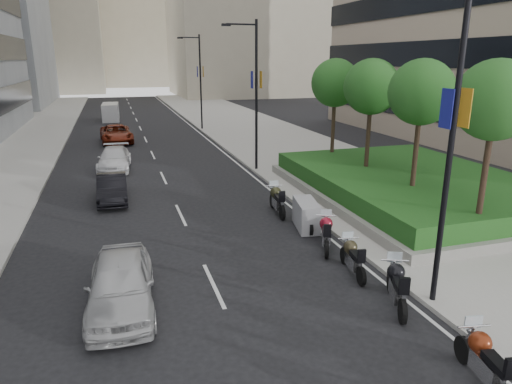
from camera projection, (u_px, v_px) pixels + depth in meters
name	position (u px, v px, depth m)	size (l,w,h in m)	color
ground	(309.00, 351.00, 11.05)	(160.00, 160.00, 0.00)	black
sidewalk_right	(266.00, 136.00, 41.08)	(10.00, 100.00, 0.15)	#9E9B93
sidewalk_left	(8.00, 150.00, 35.07)	(8.00, 100.00, 0.15)	#9E9B93
lane_edge	(209.00, 140.00, 39.58)	(0.12, 100.00, 0.01)	silver
lane_centre	(147.00, 143.00, 38.09)	(0.12, 100.00, 0.01)	silver
building_cream_left	(31.00, 6.00, 92.69)	(26.00, 24.00, 34.00)	#B7AD93
building_cream_centre	(128.00, 9.00, 116.17)	(30.00, 24.00, 38.00)	#B7AD93
planter	(412.00, 192.00, 22.98)	(10.00, 14.00, 0.40)	gray
hedge	(413.00, 181.00, 22.81)	(9.40, 13.40, 0.80)	#154C1C
tree_0	(495.00, 101.00, 15.62)	(2.80, 2.80, 6.30)	#332319
tree_1	(422.00, 93.00, 19.28)	(2.80, 2.80, 6.30)	#332319
tree_2	(371.00, 87.00, 22.95)	(2.80, 2.80, 6.30)	#332319
tree_3	(335.00, 83.00, 26.61)	(2.80, 2.80, 6.30)	#332319
lamp_post_0	(448.00, 129.00, 11.73)	(2.34, 0.45, 9.00)	black
lamp_post_1	(254.00, 89.00, 27.30)	(2.34, 0.45, 9.00)	black
lamp_post_2	(199.00, 77.00, 43.78)	(2.34, 0.45, 9.00)	black
motorcycle_1	(485.00, 361.00, 9.75)	(0.79, 2.28, 1.14)	black
motorcycle_2	(397.00, 285.00, 12.94)	(1.13, 2.24, 1.19)	black
motorcycle_3	(352.00, 257.00, 14.91)	(0.72, 2.15, 1.07)	black
motorcycle_4	(326.00, 233.00, 16.89)	(1.10, 2.14, 1.14)	black
motorcycle_5	(306.00, 215.00, 18.87)	(1.14, 2.07, 1.19)	black
motorcycle_6	(277.00, 200.00, 20.73)	(0.80, 2.38, 1.18)	black
car_a	(121.00, 284.00, 12.75)	(1.81, 4.50, 1.53)	#ABABAD
car_b	(112.00, 188.00, 22.51)	(1.39, 3.99, 1.32)	black
car_c	(114.00, 159.00, 28.95)	(1.92, 4.73, 1.37)	silver
car_d	(116.00, 134.00, 38.29)	(2.46, 5.33, 1.48)	maroon
delivery_van	(111.00, 113.00, 51.74)	(1.93, 4.61, 1.91)	silver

